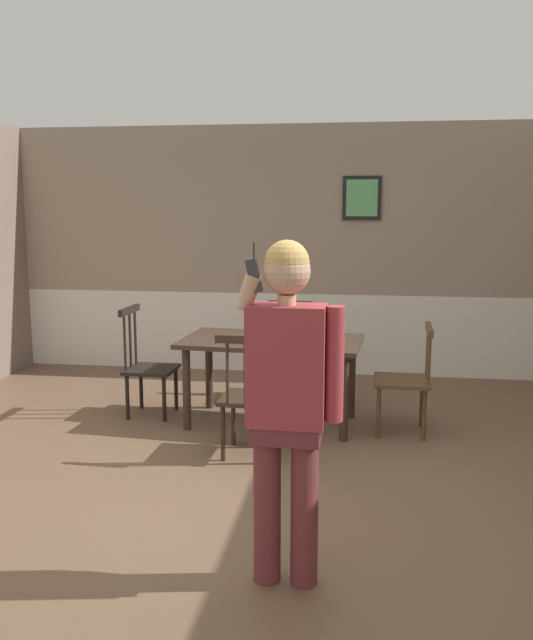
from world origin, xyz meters
name	(u,v)px	position (x,y,z in m)	size (l,w,h in m)	color
ground_plane	(252,490)	(0.00, 0.00, 0.00)	(7.44, 7.44, 0.00)	brown
room_back_partition	(299,256)	(0.00, 3.38, 1.35)	(6.66, 0.17, 2.81)	gray
dining_table	(272,350)	(-0.06, 1.45, 0.66)	(1.61, 0.97, 0.76)	#38281E
chair_near_window	(288,352)	(0.00, 2.26, 0.48)	(0.46, 0.46, 0.97)	#513823
chair_by_doorway	(147,365)	(-1.22, 1.54, 0.47)	(0.45, 0.45, 1.01)	black
chair_at_table_head	(250,396)	(-0.12, 0.64, 0.47)	(0.46, 0.46, 0.98)	#2D2319
chair_opposite_corner	(406,379)	(1.10, 1.36, 0.47)	(0.48, 0.48, 0.93)	#513823
person_figure	(288,391)	(0.36, -1.09, 1.01)	(0.54, 0.23, 1.75)	brown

